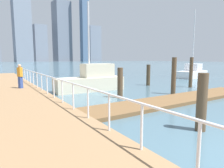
% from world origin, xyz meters
% --- Properties ---
extents(ground_plane, '(300.00, 300.00, 0.00)m').
position_xyz_m(ground_plane, '(0.00, 20.00, 0.00)').
color(ground_plane, '#476675').
extents(floating_dock, '(13.12, 2.00, 0.18)m').
position_xyz_m(floating_dock, '(3.06, 6.26, 0.09)').
color(floating_dock, brown).
rests_on(floating_dock, ground_plane).
extents(boardwalk_railing, '(0.06, 23.52, 1.08)m').
position_xyz_m(boardwalk_railing, '(-3.15, 8.36, 1.22)').
color(boardwalk_railing, white).
rests_on(boardwalk_railing, boardwalk).
extents(dock_piling_0, '(0.29, 0.29, 2.55)m').
position_xyz_m(dock_piling_0, '(8.46, 9.23, 1.28)').
color(dock_piling_0, brown).
rests_on(dock_piling_0, ground_plane).
extents(dock_piling_1, '(0.34, 0.34, 1.89)m').
position_xyz_m(dock_piling_1, '(0.84, 8.76, 0.94)').
color(dock_piling_1, brown).
rests_on(dock_piling_1, ground_plane).
extents(dock_piling_2, '(0.34, 0.34, 1.97)m').
position_xyz_m(dock_piling_2, '(0.01, 2.77, 0.98)').
color(dock_piling_2, brown).
rests_on(dock_piling_2, ground_plane).
extents(dock_piling_3, '(0.34, 0.34, 1.90)m').
position_xyz_m(dock_piling_3, '(6.26, 12.07, 0.95)').
color(dock_piling_3, '#473826').
rests_on(dock_piling_3, ground_plane).
extents(dock_piling_5, '(0.32, 0.32, 2.52)m').
position_xyz_m(dock_piling_5, '(4.63, 7.83, 1.26)').
color(dock_piling_5, brown).
rests_on(dock_piling_5, ground_plane).
extents(moored_boat_0, '(5.28, 1.86, 6.52)m').
position_xyz_m(moored_boat_0, '(0.62, 12.27, 0.80)').
color(moored_boat_0, beige).
rests_on(moored_boat_0, ground_plane).
extents(moored_boat_1, '(5.51, 3.11, 8.55)m').
position_xyz_m(moored_boat_1, '(16.36, 14.66, 0.67)').
color(moored_boat_1, white).
rests_on(moored_boat_1, ground_plane).
extents(pedestrian_0, '(0.34, 0.42, 1.66)m').
position_xyz_m(pedestrian_0, '(-4.17, 13.61, 1.26)').
color(pedestrian_0, '#334C99').
rests_on(pedestrian_0, boardwalk).
extents(skyline_tower_3, '(13.42, 10.83, 49.09)m').
position_xyz_m(skyline_tower_3, '(17.39, 165.73, 24.54)').
color(skyline_tower_3, gray).
rests_on(skyline_tower_3, ground_plane).
extents(skyline_tower_4, '(11.38, 10.53, 31.77)m').
position_xyz_m(skyline_tower_4, '(33.44, 180.50, 15.89)').
color(skyline_tower_4, gray).
rests_on(skyline_tower_4, ground_plane).
extents(skyline_tower_5, '(15.15, 14.69, 54.24)m').
position_xyz_m(skyline_tower_5, '(53.38, 179.98, 27.12)').
color(skyline_tower_5, slate).
rests_on(skyline_tower_5, ground_plane).
extents(skyline_tower_6, '(6.80, 6.26, 74.75)m').
position_xyz_m(skyline_tower_6, '(69.35, 164.58, 37.38)').
color(skyline_tower_6, slate).
rests_on(skyline_tower_6, ground_plane).
extents(skyline_tower_7, '(12.23, 7.28, 34.55)m').
position_xyz_m(skyline_tower_7, '(84.70, 174.75, 17.27)').
color(skyline_tower_7, gray).
rests_on(skyline_tower_7, ground_plane).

